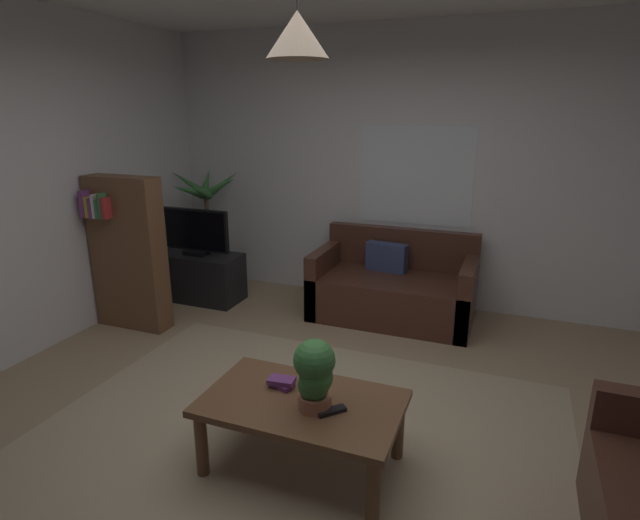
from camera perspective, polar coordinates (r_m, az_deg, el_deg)
floor at (r=3.39m, az=-1.95°, el=-18.88°), size 4.97×4.98×0.02m
rug at (r=3.23m, az=-3.44°, el=-20.59°), size 3.23×2.74×0.01m
wall_back at (r=5.19m, az=9.07°, el=10.11°), size 5.09×0.06×2.76m
window_pane at (r=5.13m, az=10.73°, el=9.32°), size 1.13×0.01×0.97m
couch_under_window at (r=4.95m, az=8.27°, el=-3.34°), size 1.51×0.81×0.82m
coffee_table at (r=2.91m, az=-2.06°, el=-16.62°), size 1.10×0.66×0.42m
book_on_table_0 at (r=2.99m, az=-4.32°, el=-13.90°), size 0.15×0.11×0.03m
book_on_table_1 at (r=2.98m, az=-4.38°, el=-13.44°), size 0.16×0.11×0.03m
remote_on_table_0 at (r=2.77m, az=1.31°, el=-16.71°), size 0.15×0.15×0.02m
potted_plant_on_table at (r=2.70m, az=-0.61°, el=-12.73°), size 0.22×0.22×0.40m
tv_stand at (r=5.50m, az=-13.47°, el=-1.84°), size 0.90×0.44×0.50m
tv at (r=5.35m, az=-13.96°, el=3.14°), size 0.77×0.16×0.48m
potted_palm_corner at (r=5.81m, az=-12.56°, el=2.98°), size 0.86×0.83×1.34m
bookshelf_corner at (r=4.89m, az=-20.95°, el=0.85°), size 0.70×0.31×1.40m
pendant_lamp at (r=2.45m, az=-2.57°, el=24.12°), size 0.29×0.29×0.58m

